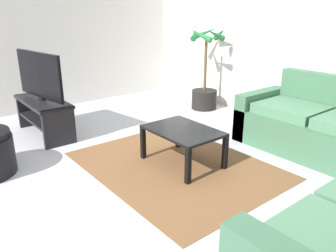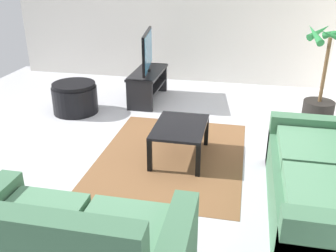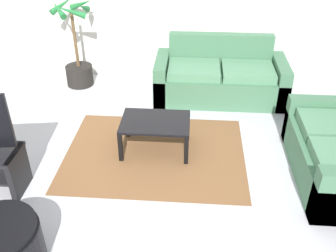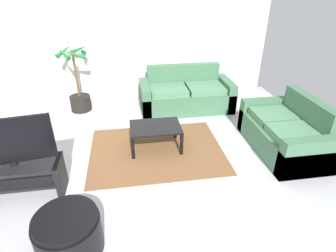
{
  "view_description": "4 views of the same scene",
  "coord_description": "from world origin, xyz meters",
  "px_view_note": "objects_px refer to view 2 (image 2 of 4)",
  "views": [
    {
      "loc": [
        2.78,
        -1.51,
        1.67
      ],
      "look_at": [
        0.29,
        0.49,
        0.55
      ],
      "focal_mm": 35.93,
      "sensor_mm": 36.0,
      "label": 1
    },
    {
      "loc": [
        4.12,
        1.48,
        2.17
      ],
      "look_at": [
        0.3,
        0.68,
        0.45
      ],
      "focal_mm": 40.5,
      "sensor_mm": 36.0,
      "label": 2
    },
    {
      "loc": [
        0.62,
        -3.14,
        2.83
      ],
      "look_at": [
        0.33,
        0.65,
        0.44
      ],
      "focal_mm": 41.04,
      "sensor_mm": 36.0,
      "label": 3
    },
    {
      "loc": [
        -0.23,
        -3.11,
        2.56
      ],
      "look_at": [
        0.35,
        0.63,
        0.49
      ],
      "focal_mm": 29.01,
      "sensor_mm": 36.0,
      "label": 4
    }
  ],
  "objects_px": {
    "couch_main": "(327,187)",
    "tv_stand": "(148,81)",
    "potted_palm": "(321,93)",
    "coffee_table": "(180,130)",
    "tv": "(147,51)",
    "ottoman": "(75,98)"
  },
  "relations": [
    {
      "from": "tv_stand",
      "to": "ottoman",
      "type": "relative_size",
      "value": 1.62
    },
    {
      "from": "coffee_table",
      "to": "ottoman",
      "type": "bearing_deg",
      "value": -121.37
    },
    {
      "from": "potted_palm",
      "to": "tv",
      "type": "bearing_deg",
      "value": -99.66
    },
    {
      "from": "tv_stand",
      "to": "coffee_table",
      "type": "height_order",
      "value": "tv_stand"
    },
    {
      "from": "couch_main",
      "to": "ottoman",
      "type": "bearing_deg",
      "value": -120.53
    },
    {
      "from": "couch_main",
      "to": "tv_stand",
      "type": "bearing_deg",
      "value": -139.05
    },
    {
      "from": "tv",
      "to": "potted_palm",
      "type": "bearing_deg",
      "value": 80.34
    },
    {
      "from": "potted_palm",
      "to": "ottoman",
      "type": "relative_size",
      "value": 2.06
    },
    {
      "from": "tv_stand",
      "to": "coffee_table",
      "type": "relative_size",
      "value": 1.32
    },
    {
      "from": "tv_stand",
      "to": "potted_palm",
      "type": "bearing_deg",
      "value": 80.37
    },
    {
      "from": "tv_stand",
      "to": "coffee_table",
      "type": "distance_m",
      "value": 2.08
    },
    {
      "from": "couch_main",
      "to": "coffee_table",
      "type": "height_order",
      "value": "couch_main"
    },
    {
      "from": "tv",
      "to": "potted_palm",
      "type": "height_order",
      "value": "potted_palm"
    },
    {
      "from": "couch_main",
      "to": "coffee_table",
      "type": "relative_size",
      "value": 2.36
    },
    {
      "from": "couch_main",
      "to": "tv",
      "type": "bearing_deg",
      "value": -139.1
    },
    {
      "from": "tv_stand",
      "to": "potted_palm",
      "type": "distance_m",
      "value": 2.68
    },
    {
      "from": "ottoman",
      "to": "potted_palm",
      "type": "bearing_deg",
      "value": 95.09
    },
    {
      "from": "tv_stand",
      "to": "potted_palm",
      "type": "xyz_separation_m",
      "value": [
        0.45,
        2.64,
        0.13
      ]
    },
    {
      "from": "potted_palm",
      "to": "coffee_table",
      "type": "bearing_deg",
      "value": -50.65
    },
    {
      "from": "tv_stand",
      "to": "tv",
      "type": "distance_m",
      "value": 0.51
    },
    {
      "from": "couch_main",
      "to": "potted_palm",
      "type": "distance_m",
      "value": 2.3
    },
    {
      "from": "potted_palm",
      "to": "ottoman",
      "type": "xyz_separation_m",
      "value": [
        0.32,
        -3.59,
        -0.23
      ]
    }
  ]
}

